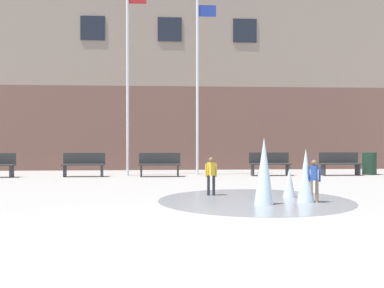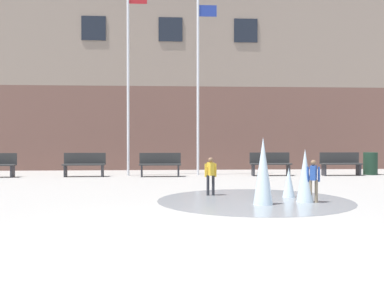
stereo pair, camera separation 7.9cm
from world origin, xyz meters
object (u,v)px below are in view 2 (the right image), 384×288
(park_bench_near_trashcan, at_px, (270,163))
(park_bench_far_right, at_px, (341,163))
(flagpole_right, at_px, (199,79))
(child_running, at_px, (211,173))
(park_bench_center, at_px, (160,164))
(park_bench_under_left_flagpole, at_px, (84,164))
(flagpole_left, at_px, (129,73))
(child_with_pink_shirt, at_px, (313,178))
(trash_can, at_px, (370,164))

(park_bench_near_trashcan, distance_m, park_bench_far_right, 2.80)
(flagpole_right, bearing_deg, park_bench_far_right, -5.79)
(child_running, xyz_separation_m, flagpole_right, (0.20, 6.35, 3.25))
(park_bench_center, bearing_deg, child_running, -76.90)
(park_bench_under_left_flagpole, bearing_deg, flagpole_left, 14.35)
(child_with_pink_shirt, relative_size, flagpole_right, 0.14)
(flagpole_left, bearing_deg, park_bench_near_trashcan, -4.67)
(park_bench_near_trashcan, relative_size, child_with_pink_shirt, 1.62)
(flagpole_right, bearing_deg, child_with_pink_shirt, -75.48)
(park_bench_far_right, relative_size, child_running, 1.62)
(park_bench_near_trashcan, height_order, child_with_pink_shirt, child_with_pink_shirt)
(park_bench_center, distance_m, park_bench_near_trashcan, 4.34)
(flagpole_right, relative_size, trash_can, 7.98)
(child_running, xyz_separation_m, flagpole_left, (-2.57, 6.35, 3.48))
(child_running, bearing_deg, flagpole_left, -0.29)
(flagpole_left, bearing_deg, park_bench_center, -26.22)
(child_with_pink_shirt, xyz_separation_m, flagpole_left, (-4.79, 7.79, 3.48))
(park_bench_near_trashcan, bearing_deg, trash_can, 2.45)
(park_bench_under_left_flagpole, xyz_separation_m, park_bench_near_trashcan, (7.24, -0.03, 0.00))
(park_bench_near_trashcan, bearing_deg, park_bench_under_left_flagpole, 179.79)
(child_with_pink_shirt, xyz_separation_m, child_running, (-2.22, 1.44, 0.00))
(park_bench_under_left_flagpole, height_order, flagpole_right, flagpole_right)
(park_bench_center, height_order, child_with_pink_shirt, child_with_pink_shirt)
(park_bench_near_trashcan, relative_size, child_running, 1.62)
(park_bench_under_left_flagpole, height_order, flagpole_left, flagpole_left)
(park_bench_under_left_flagpole, distance_m, park_bench_center, 2.91)
(park_bench_under_left_flagpole, bearing_deg, child_with_pink_shirt, -48.71)
(child_with_pink_shirt, relative_size, flagpole_left, 0.13)
(trash_can, bearing_deg, flagpole_left, 178.36)
(park_bench_under_left_flagpole, xyz_separation_m, flagpole_left, (1.67, 0.43, 3.58))
(park_bench_near_trashcan, relative_size, flagpole_left, 0.21)
(child_with_pink_shirt, bearing_deg, park_bench_far_right, 4.17)
(park_bench_center, distance_m, trash_can, 8.49)
(child_with_pink_shirt, bearing_deg, park_bench_near_trashcan, 24.44)
(park_bench_center, height_order, flagpole_right, flagpole_right)
(park_bench_center, distance_m, child_running, 5.89)
(park_bench_under_left_flagpole, bearing_deg, park_bench_near_trashcan, -0.21)
(park_bench_under_left_flagpole, distance_m, park_bench_near_trashcan, 7.24)
(child_running, distance_m, trash_can, 9.38)
(flagpole_left, distance_m, flagpole_right, 2.78)
(park_bench_near_trashcan, height_order, park_bench_far_right, same)
(child_running, bearing_deg, child_with_pink_shirt, -145.34)
(park_bench_under_left_flagpole, distance_m, child_running, 7.28)
(park_bench_near_trashcan, height_order, flagpole_left, flagpole_left)
(child_running, height_order, flagpole_left, flagpole_left)
(flagpole_left, height_order, flagpole_right, flagpole_left)
(park_bench_near_trashcan, distance_m, flagpole_right, 4.39)
(park_bench_under_left_flagpole, distance_m, child_with_pink_shirt, 9.80)
(child_with_pink_shirt, relative_size, child_running, 1.00)
(park_bench_center, xyz_separation_m, flagpole_right, (1.54, 0.61, 3.35))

